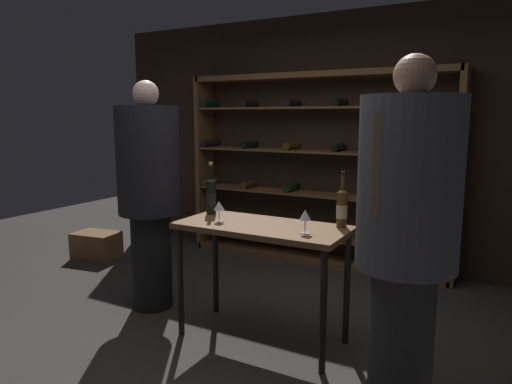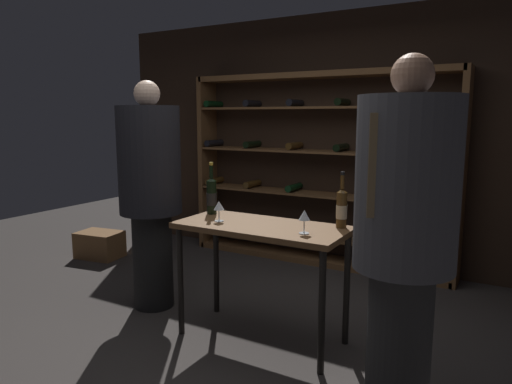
{
  "view_description": "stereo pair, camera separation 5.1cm",
  "coord_description": "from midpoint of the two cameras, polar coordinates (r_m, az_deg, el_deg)",
  "views": [
    {
      "loc": [
        1.75,
        -2.7,
        1.59
      ],
      "look_at": [
        0.12,
        0.23,
        1.05
      ],
      "focal_mm": 32.94,
      "sensor_mm": 36.0,
      "label": 1
    },
    {
      "loc": [
        1.79,
        -2.67,
        1.59
      ],
      "look_at": [
        0.12,
        0.23,
        1.05
      ],
      "focal_mm": 32.94,
      "sensor_mm": 36.0,
      "label": 2
    }
  ],
  "objects": [
    {
      "name": "ground_plane",
      "position": [
        3.59,
        -4.03,
        -17.15
      ],
      "size": [
        10.4,
        10.4,
        0.0
      ],
      "primitive_type": "plane",
      "color": "#383330"
    },
    {
      "name": "back_wall",
      "position": [
        5.2,
        9.23,
        6.25
      ],
      "size": [
        5.58,
        0.1,
        2.67
      ],
      "primitive_type": "cube",
      "color": "#332319",
      "rests_on": "ground"
    },
    {
      "name": "wine_rack",
      "position": [
        5.09,
        6.62,
        2.66
      ],
      "size": [
        2.93,
        0.32,
        2.04
      ],
      "color": "brown",
      "rests_on": "ground"
    },
    {
      "name": "tasting_table",
      "position": [
        3.3,
        0.3,
        -5.66
      ],
      "size": [
        1.2,
        0.56,
        0.84
      ],
      "color": "brown",
      "rests_on": "ground"
    },
    {
      "name": "person_guest_khaki",
      "position": [
        2.53,
        17.32,
        -3.88
      ],
      "size": [
        0.52,
        0.52,
        1.89
      ],
      "rotation": [
        0.0,
        0.0,
        0.41
      ],
      "color": "#2D2D2D",
      "rests_on": "ground"
    },
    {
      "name": "person_host_in_suit",
      "position": [
        3.92,
        -13.22,
        0.66
      ],
      "size": [
        0.51,
        0.51,
        1.87
      ],
      "rotation": [
        0.0,
        0.0,
        1.98
      ],
      "color": "black",
      "rests_on": "ground"
    },
    {
      "name": "wine_crate",
      "position": [
        5.65,
        -19.05,
        -6.13
      ],
      "size": [
        0.52,
        0.41,
        0.29
      ],
      "primitive_type": "cube",
      "rotation": [
        0.0,
        0.0,
        0.14
      ],
      "color": "brown",
      "rests_on": "ground"
    },
    {
      "name": "wine_bottle_gold_foil",
      "position": [
        3.22,
        9.95,
        -1.87
      ],
      "size": [
        0.07,
        0.07,
        0.38
      ],
      "color": "#4C3314",
      "rests_on": "tasting_table"
    },
    {
      "name": "wine_bottle_black_capsule",
      "position": [
        3.62,
        -5.88,
        -0.43
      ],
      "size": [
        0.08,
        0.08,
        0.4
      ],
      "color": "black",
      "rests_on": "tasting_table"
    },
    {
      "name": "wine_glass_stemmed_left",
      "position": [
        3.36,
        -4.95,
        -1.79
      ],
      "size": [
        0.07,
        0.07,
        0.15
      ],
      "color": "silver",
      "rests_on": "tasting_table"
    },
    {
      "name": "wine_glass_stemmed_right",
      "position": [
        3.02,
        5.51,
        -2.95
      ],
      "size": [
        0.07,
        0.07,
        0.15
      ],
      "color": "silver",
      "rests_on": "tasting_table"
    }
  ]
}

